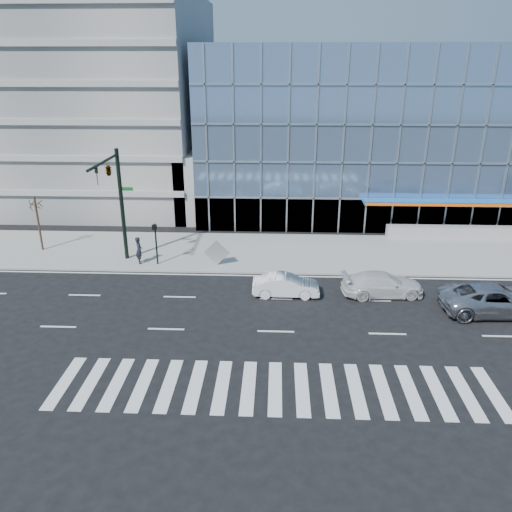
# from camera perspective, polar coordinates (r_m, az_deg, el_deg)

# --- Properties ---
(ground) EXTENTS (160.00, 160.00, 0.00)m
(ground) POSITION_cam_1_polar(r_m,az_deg,el_deg) (30.85, 2.32, -4.91)
(ground) COLOR black
(ground) RESTS_ON ground
(sidewalk) EXTENTS (120.00, 8.00, 0.15)m
(sidewalk) POSITION_cam_1_polar(r_m,az_deg,el_deg) (38.17, 2.38, 0.50)
(sidewalk) COLOR gray
(sidewalk) RESTS_ON ground
(theatre_building) EXTENTS (42.00, 26.00, 15.00)m
(theatre_building) POSITION_cam_1_polar(r_m,az_deg,el_deg) (55.83, 17.56, 14.07)
(theatre_building) COLOR #6785AC
(theatre_building) RESTS_ON ground
(parking_garage) EXTENTS (24.00, 24.00, 20.00)m
(parking_garage) POSITION_cam_1_polar(r_m,az_deg,el_deg) (57.38, -18.70, 16.63)
(parking_garage) COLOR gray
(parking_garage) RESTS_ON ground
(ramp_block) EXTENTS (6.00, 8.00, 6.00)m
(ramp_block) POSITION_cam_1_polar(r_m,az_deg,el_deg) (47.27, -4.88, 8.25)
(ramp_block) COLOR gray
(ramp_block) RESTS_ON ground
(traffic_signal) EXTENTS (1.14, 5.74, 8.00)m
(traffic_signal) POSITION_cam_1_polar(r_m,az_deg,el_deg) (34.86, -16.06, 8.13)
(traffic_signal) COLOR black
(traffic_signal) RESTS_ON sidewalk
(ped_signal_post) EXTENTS (0.30, 0.33, 3.00)m
(ped_signal_post) POSITION_cam_1_polar(r_m,az_deg,el_deg) (35.60, -11.41, 2.06)
(ped_signal_post) COLOR black
(ped_signal_post) RESTS_ON sidewalk
(street_tree_near) EXTENTS (1.10, 1.10, 4.23)m
(street_tree_near) POSITION_cam_1_polar(r_m,az_deg,el_deg) (40.70, -23.91, 5.47)
(street_tree_near) COLOR #332319
(street_tree_near) RESTS_ON sidewalk
(silver_suv) EXTENTS (6.29, 3.09, 1.72)m
(silver_suv) POSITION_cam_1_polar(r_m,az_deg,el_deg) (31.93, 25.62, -4.49)
(silver_suv) COLOR #ADADB2
(silver_suv) RESTS_ON ground
(white_suv) EXTENTS (5.22, 2.51, 1.47)m
(white_suv) POSITION_cam_1_polar(r_m,az_deg,el_deg) (31.99, 14.25, -3.15)
(white_suv) COLOR silver
(white_suv) RESTS_ON ground
(white_sedan) EXTENTS (4.14, 1.45, 1.36)m
(white_sedan) POSITION_cam_1_polar(r_m,az_deg,el_deg) (31.04, 3.43, -3.37)
(white_sedan) COLOR white
(white_sedan) RESTS_ON ground
(pedestrian) EXTENTS (0.73, 0.85, 1.96)m
(pedestrian) POSITION_cam_1_polar(r_m,az_deg,el_deg) (36.41, -13.23, 0.66)
(pedestrian) COLOR black
(pedestrian) RESTS_ON sidewalk
(tilted_panel) EXTENTS (1.84, 0.18, 1.84)m
(tilted_panel) POSITION_cam_1_polar(r_m,az_deg,el_deg) (35.26, -4.52, 0.38)
(tilted_panel) COLOR gray
(tilted_panel) RESTS_ON sidewalk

